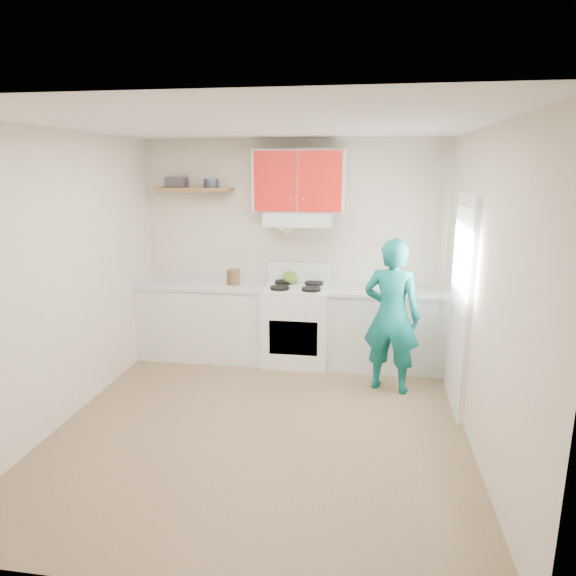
% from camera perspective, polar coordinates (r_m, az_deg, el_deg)
% --- Properties ---
extents(floor, '(3.80, 3.80, 0.00)m').
position_cam_1_polar(floor, '(4.76, -2.89, -15.08)').
color(floor, brown).
rests_on(floor, ground).
extents(ceiling, '(3.60, 3.80, 0.04)m').
position_cam_1_polar(ceiling, '(4.20, -3.33, 17.88)').
color(ceiling, white).
rests_on(ceiling, floor).
extents(back_wall, '(3.60, 0.04, 2.60)m').
position_cam_1_polar(back_wall, '(6.13, 0.53, 4.32)').
color(back_wall, beige).
rests_on(back_wall, floor).
extents(front_wall, '(3.60, 0.04, 2.60)m').
position_cam_1_polar(front_wall, '(2.55, -11.91, -9.33)').
color(front_wall, beige).
rests_on(front_wall, floor).
extents(left_wall, '(0.04, 3.80, 2.60)m').
position_cam_1_polar(left_wall, '(4.98, -23.81, 1.01)').
color(left_wall, beige).
rests_on(left_wall, floor).
extents(right_wall, '(0.04, 3.80, 2.60)m').
position_cam_1_polar(right_wall, '(4.31, 21.03, -0.52)').
color(right_wall, beige).
rests_on(right_wall, floor).
extents(door, '(0.05, 0.85, 2.05)m').
position_cam_1_polar(door, '(5.04, 18.87, -1.64)').
color(door, white).
rests_on(door, floor).
extents(door_glass, '(0.01, 0.55, 0.95)m').
position_cam_1_polar(door_glass, '(4.95, 18.93, 3.13)').
color(door_glass, white).
rests_on(door_glass, door).
extents(counter_left, '(1.52, 0.60, 0.90)m').
position_cam_1_polar(counter_left, '(6.28, -9.34, -3.62)').
color(counter_left, silver).
rests_on(counter_left, floor).
extents(counter_right, '(1.32, 0.60, 0.90)m').
position_cam_1_polar(counter_right, '(5.99, 10.99, -4.54)').
color(counter_right, silver).
rests_on(counter_right, floor).
extents(stove, '(0.76, 0.65, 0.92)m').
position_cam_1_polar(stove, '(6.00, 1.02, -4.13)').
color(stove, white).
rests_on(stove, floor).
extents(range_hood, '(0.76, 0.44, 0.15)m').
position_cam_1_polar(range_hood, '(5.85, 1.21, 7.78)').
color(range_hood, silver).
rests_on(range_hood, back_wall).
extents(upper_cabinets, '(1.02, 0.33, 0.70)m').
position_cam_1_polar(upper_cabinets, '(5.88, 1.30, 11.95)').
color(upper_cabinets, red).
rests_on(upper_cabinets, back_wall).
extents(shelf, '(0.90, 0.30, 0.04)m').
position_cam_1_polar(shelf, '(6.19, -10.46, 10.89)').
color(shelf, brown).
rests_on(shelf, back_wall).
extents(books, '(0.24, 0.18, 0.12)m').
position_cam_1_polar(books, '(6.29, -12.42, 11.55)').
color(books, '#483F48').
rests_on(books, shelf).
extents(tin, '(0.21, 0.21, 0.10)m').
position_cam_1_polar(tin, '(6.13, -8.65, 11.58)').
color(tin, '#333D4C').
rests_on(tin, shelf).
extents(kettle, '(0.21, 0.21, 0.15)m').
position_cam_1_polar(kettle, '(6.01, 0.25, 1.19)').
color(kettle, '#507C22').
rests_on(kettle, stove).
extents(crock, '(0.20, 0.20, 0.20)m').
position_cam_1_polar(crock, '(6.02, -6.15, 1.13)').
color(crock, '#503623').
rests_on(crock, counter_left).
extents(cutting_board, '(0.40, 0.34, 0.02)m').
position_cam_1_polar(cutting_board, '(5.78, 8.97, -0.38)').
color(cutting_board, olive).
rests_on(cutting_board, counter_right).
extents(silicone_mat, '(0.40, 0.37, 0.01)m').
position_cam_1_polar(silicone_mat, '(5.96, 15.66, -0.35)').
color(silicone_mat, red).
rests_on(silicone_mat, counter_right).
extents(person, '(0.66, 0.52, 1.60)m').
position_cam_1_polar(person, '(5.26, 11.56, -3.10)').
color(person, '#0B6863').
rests_on(person, floor).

